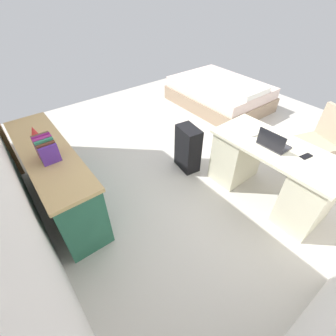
{
  "coord_description": "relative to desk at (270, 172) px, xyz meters",
  "views": [
    {
      "loc": [
        -2.07,
        2.33,
        2.28
      ],
      "look_at": [
        -0.5,
        1.12,
        0.6
      ],
      "focal_mm": 25.69,
      "sensor_mm": 36.0,
      "label": 1
    }
  ],
  "objects": [
    {
      "name": "suitcase_black",
      "position": [
        1.03,
        0.4,
        -0.07
      ],
      "size": [
        0.39,
        0.27,
        0.65
      ],
      "primitive_type": "cube",
      "rotation": [
        0.0,
        0.0,
        -0.14
      ],
      "color": "black",
      "rests_on": "ground_plane"
    },
    {
      "name": "bed",
      "position": [
        2.16,
        -1.49,
        -0.15
      ],
      "size": [
        1.91,
        1.41,
        0.58
      ],
      "color": "gray",
      "rests_on": "ground_plane"
    },
    {
      "name": "ground_plane",
      "position": [
        1.11,
        -0.05,
        -0.39
      ],
      "size": [
        5.97,
        5.97,
        0.0
      ],
      "primitive_type": "plane",
      "color": "beige"
    },
    {
      "name": "figurine_small",
      "position": [
        1.82,
        2.06,
        0.46
      ],
      "size": [
        0.08,
        0.08,
        0.11
      ],
      "primitive_type": "cone",
      "color": "red",
      "rests_on": "credenza"
    },
    {
      "name": "book_row",
      "position": [
        1.29,
        2.06,
        0.51
      ],
      "size": [
        0.24,
        0.17,
        0.24
      ],
      "color": "#532D97",
      "rests_on": "credenza"
    },
    {
      "name": "office_chair",
      "position": [
        -0.1,
        -0.92,
        0.02
      ],
      "size": [
        0.58,
        0.58,
        0.94
      ],
      "color": "black",
      "rests_on": "ground_plane"
    },
    {
      "name": "desk",
      "position": [
        0.0,
        0.0,
        0.0
      ],
      "size": [
        1.45,
        0.68,
        0.76
      ],
      "color": "beige",
      "rests_on": "ground_plane"
    },
    {
      "name": "cell_phone_near_laptop",
      "position": [
        -0.27,
        -0.07,
        0.37
      ],
      "size": [
        0.09,
        0.14,
        0.01
      ],
      "primitive_type": "cube",
      "rotation": [
        0.0,
        0.0,
        -0.16
      ],
      "color": "black",
      "rests_on": "desk"
    },
    {
      "name": "computer_mouse",
      "position": [
        0.31,
        0.03,
        0.38
      ],
      "size": [
        0.06,
        0.1,
        0.03
      ],
      "primitive_type": "ellipsoid",
      "rotation": [
        0.0,
        0.0,
        0.02
      ],
      "color": "white",
      "rests_on": "desk"
    },
    {
      "name": "laptop",
      "position": [
        0.05,
        0.07,
        0.41
      ],
      "size": [
        0.31,
        0.23,
        0.21
      ],
      "color": "#333338",
      "rests_on": "desk"
    },
    {
      "name": "credenza",
      "position": [
        1.44,
        2.05,
        0.0
      ],
      "size": [
        1.8,
        0.48,
        0.8
      ],
      "color": "#28664C",
      "rests_on": "ground_plane"
    }
  ]
}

